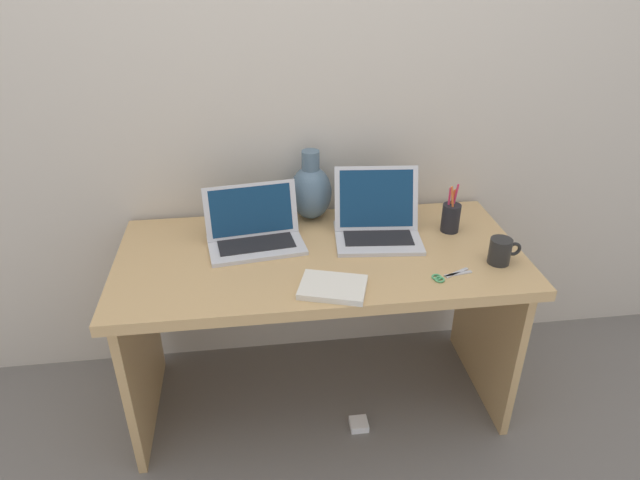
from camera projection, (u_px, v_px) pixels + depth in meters
ground_plane at (320, 397)px, 2.34m from camera, size 6.00×6.00×0.00m
back_wall at (307, 88)px, 2.09m from camera, size 4.40×0.04×2.40m
desk at (320, 287)px, 2.07m from camera, size 1.45×0.69×0.71m
laptop_left at (254, 229)px, 2.03m from camera, size 0.37×0.26×0.21m
laptop_right at (377, 219)px, 2.08m from camera, size 0.34×0.29×0.24m
green_vase at (311, 191)px, 2.18m from camera, size 0.17×0.17×0.28m
notebook_stack at (333, 287)px, 1.78m from camera, size 0.25×0.21×0.02m
coffee_mug at (501, 251)px, 1.91m from camera, size 0.11×0.08×0.09m
pen_cup at (451, 217)px, 2.11m from camera, size 0.07×0.07×0.19m
scissors at (445, 276)px, 1.85m from camera, size 0.15×0.08×0.01m
power_brick at (359, 424)px, 2.19m from camera, size 0.07×0.07×0.03m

